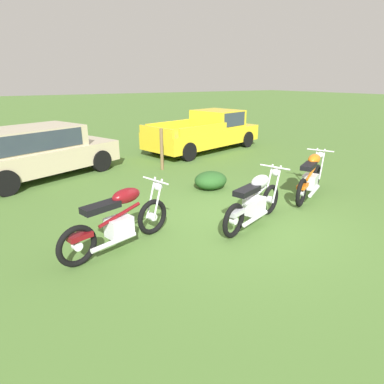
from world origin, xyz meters
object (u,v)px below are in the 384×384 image
(motorcycle_maroon, at_px, (119,220))
(motorcycle_silver, at_px, (255,201))
(fence_post_wooden, at_px, (162,149))
(motorcycle_orange, at_px, (311,177))
(shrub_low, at_px, (211,180))
(pickup_truck_yellow, at_px, (208,130))
(car_beige, at_px, (32,149))

(motorcycle_maroon, relative_size, motorcycle_silver, 1.07)
(motorcycle_maroon, bearing_deg, fence_post_wooden, 39.48)
(motorcycle_orange, xyz_separation_m, shrub_low, (-1.64, 1.72, -0.27))
(shrub_low, bearing_deg, pickup_truck_yellow, 56.76)
(motorcycle_maroon, relative_size, pickup_truck_yellow, 0.40)
(shrub_low, bearing_deg, motorcycle_orange, -46.42)
(pickup_truck_yellow, relative_size, shrub_low, 6.00)
(car_beige, xyz_separation_m, shrub_low, (3.66, -3.35, -0.61))
(pickup_truck_yellow, bearing_deg, fence_post_wooden, -161.65)
(motorcycle_maroon, xyz_separation_m, motorcycle_orange, (4.67, 0.04, 0.00))
(motorcycle_maroon, xyz_separation_m, fence_post_wooden, (2.82, 4.09, 0.14))
(fence_post_wooden, bearing_deg, motorcycle_maroon, -124.58)
(pickup_truck_yellow, bearing_deg, car_beige, 173.53)
(pickup_truck_yellow, xyz_separation_m, fence_post_wooden, (-2.96, -1.87, -0.12))
(motorcycle_silver, height_order, shrub_low, motorcycle_silver)
(shrub_low, relative_size, fence_post_wooden, 0.68)
(fence_post_wooden, bearing_deg, shrub_low, -84.81)
(motorcycle_silver, height_order, car_beige, car_beige)
(car_beige, bearing_deg, motorcycle_maroon, -104.32)
(motorcycle_silver, bearing_deg, car_beige, 100.70)
(motorcycle_maroon, height_order, car_beige, car_beige)
(motorcycle_orange, xyz_separation_m, pickup_truck_yellow, (1.10, 5.91, 0.26))
(car_beige, distance_m, shrub_low, 5.00)
(car_beige, relative_size, fence_post_wooden, 3.63)
(motorcycle_silver, height_order, motorcycle_orange, same)
(motorcycle_silver, distance_m, shrub_low, 2.29)
(pickup_truck_yellow, bearing_deg, motorcycle_orange, -114.52)
(motorcycle_maroon, distance_m, fence_post_wooden, 4.97)
(motorcycle_maroon, relative_size, car_beige, 0.45)
(fence_post_wooden, bearing_deg, motorcycle_silver, -93.97)
(motorcycle_maroon, bearing_deg, motorcycle_orange, -15.44)
(motorcycle_orange, distance_m, fence_post_wooden, 4.45)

